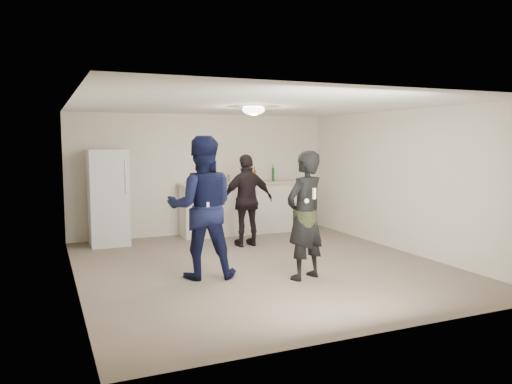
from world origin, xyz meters
name	(u,v)px	position (x,y,z in m)	size (l,w,h in m)	color
floor	(261,266)	(0.00, 0.00, 0.00)	(6.00, 6.00, 0.00)	#6B5B4C
ceiling	(261,105)	(0.00, 0.00, 2.50)	(6.00, 6.00, 0.00)	silver
wall_back	(203,174)	(0.00, 3.00, 1.25)	(6.00, 6.00, 0.00)	beige
wall_front	(383,213)	(0.00, -3.00, 1.25)	(6.00, 6.00, 0.00)	beige
wall_left	(73,195)	(-2.75, 0.00, 1.25)	(6.00, 6.00, 0.00)	beige
wall_right	(403,181)	(2.75, 0.00, 1.25)	(6.00, 6.00, 0.00)	beige
counter	(242,209)	(0.75, 2.67, 0.53)	(2.60, 0.56, 1.05)	beige
counter_top	(242,183)	(0.75, 2.67, 1.07)	(2.68, 0.64, 0.04)	#BAA790
fridge	(108,197)	(-1.99, 2.60, 0.90)	(0.70, 0.70, 1.80)	silver
fridge_handle	(126,177)	(-1.71, 2.23, 1.30)	(0.02, 0.02, 0.60)	silver
ceiling_dome	(253,110)	(0.00, 0.30, 2.45)	(0.36, 0.36, 0.16)	white
shaker	(228,179)	(0.43, 2.65, 1.18)	(0.08, 0.08, 0.17)	#B0AFB4
man	(202,207)	(-1.04, -0.26, 1.02)	(0.99, 0.77, 2.04)	#101543
woman	(305,215)	(0.27, -0.91, 0.91)	(0.67, 0.44, 1.83)	black
camo_shorts	(305,220)	(0.27, -0.91, 0.85)	(0.34, 0.34, 0.28)	#313919
spectator	(247,200)	(0.37, 1.46, 0.86)	(1.00, 0.42, 1.71)	black
remote_man	(208,208)	(-1.04, -0.54, 1.05)	(0.04, 0.04, 0.15)	silver
nunchuk_man	(215,212)	(-0.92, -0.51, 0.98)	(0.07, 0.07, 0.07)	white
remote_woman	(314,193)	(0.27, -1.16, 1.25)	(0.04, 0.04, 0.15)	white
nunchuk_woman	(307,201)	(0.17, -1.13, 1.15)	(0.07, 0.07, 0.07)	white
bottle_cluster	(249,177)	(0.90, 2.68, 1.20)	(1.39, 0.31, 0.28)	brown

